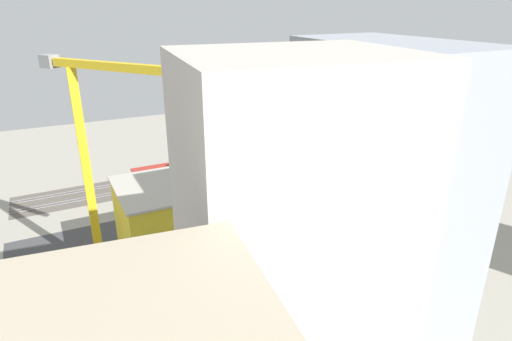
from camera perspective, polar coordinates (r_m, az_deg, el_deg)
ground_plane at (r=111.49m, az=0.82°, el=-3.07°), size 187.68×187.68×0.00m
rail_bed at (r=128.28m, az=-3.13°, el=0.29°), size 117.63×16.77×0.01m
street_asphalt at (r=109.68m, az=1.33°, el=-3.50°), size 117.50×12.19×0.01m
track_rails at (r=128.22m, az=-3.13°, el=0.36°), size 117.26×10.34×0.12m
platform_canopy_near at (r=120.40m, az=-0.49°, el=1.06°), size 47.35×6.42×4.53m
platform_canopy_far at (r=126.27m, az=-2.77°, el=1.99°), size 59.56×6.65×4.49m
locomotive at (r=141.86m, az=6.69°, el=3.08°), size 16.09×3.34×5.24m
passenger_coach at (r=152.92m, az=13.28°, el=4.57°), size 18.10×3.56×6.32m
freight_coach_far at (r=121.15m, az=-7.46°, el=0.51°), size 16.80×3.63×6.33m
parked_car_0 at (r=113.02m, az=8.01°, el=-2.50°), size 4.48×1.90×1.75m
parked_car_1 at (r=109.97m, az=5.11°, el=-3.08°), size 4.23×1.87×1.73m
parked_car_2 at (r=106.46m, az=1.98°, el=-3.85°), size 4.58×1.92×1.79m
parked_car_3 at (r=103.06m, az=-1.96°, el=-4.72°), size 4.80×1.86×1.88m
parked_car_4 at (r=101.01m, az=-5.25°, el=-5.41°), size 4.43×1.72×1.75m
parked_car_5 at (r=99.02m, az=-9.37°, el=-6.21°), size 4.47×1.92×1.79m
parked_car_6 at (r=97.75m, az=-13.41°, el=-6.93°), size 4.79×2.02×1.78m
construction_building at (r=83.34m, az=-2.87°, el=-5.74°), size 42.15×17.41×16.47m
construction_roof_slab at (r=79.84m, az=-2.98°, el=-0.35°), size 42.76×18.03×0.40m
tower_crane at (r=74.90m, az=-20.77°, el=1.59°), size 17.14×21.25×38.60m
box_truck_0 at (r=99.61m, az=-3.53°, el=-5.18°), size 9.46×2.73×3.42m
box_truck_1 at (r=95.78m, az=-11.55°, el=-6.85°), size 8.27×2.57×3.12m
box_truck_2 at (r=105.53m, az=3.60°, el=-3.66°), size 10.11×2.71×3.14m
street_tree_0 at (r=121.93m, az=8.74°, el=1.33°), size 5.23×5.23×7.45m
street_tree_1 at (r=108.63m, az=-4.42°, el=-1.16°), size 4.22×4.22×6.76m
street_tree_2 at (r=119.86m, az=8.58°, el=1.29°), size 5.15×5.15×8.04m
traffic_light at (r=97.03m, az=-8.05°, el=-4.19°), size 0.50×0.36×7.06m
background_skyline at (r=43.55m, az=22.08°, el=-18.91°), size 119.43×46.98×42.87m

